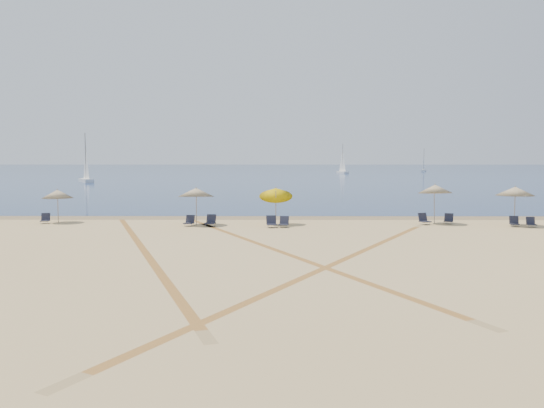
{
  "coord_description": "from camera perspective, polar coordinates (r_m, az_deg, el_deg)",
  "views": [
    {
      "loc": [
        0.25,
        -16.17,
        4.19
      ],
      "look_at": [
        0.0,
        20.0,
        1.3
      ],
      "focal_mm": 37.13,
      "sensor_mm": 36.0,
      "label": 1
    }
  ],
  "objects": [
    {
      "name": "sailboat_2",
      "position": [
        198.76,
        15.13,
        3.89
      ],
      "size": [
        3.01,
        5.43,
        7.87
      ],
      "rotation": [
        0.0,
        0.0,
        -0.34
      ],
      "color": "white",
      "rests_on": "ocean"
    },
    {
      "name": "umbrella_2",
      "position": [
        36.04,
        -7.7,
        1.18
      ],
      "size": [
        2.33,
        2.35,
        2.43
      ],
      "color": "gray",
      "rests_on": "ground"
    },
    {
      "name": "chair_2",
      "position": [
        39.67,
        -22.0,
        -1.4
      ],
      "size": [
        0.67,
        0.74,
        0.67
      ],
      "rotation": [
        0.0,
        0.0,
        0.2
      ],
      "color": "black",
      "rests_on": "ground"
    },
    {
      "name": "ocean",
      "position": [
        241.2,
        0.34,
        3.57
      ],
      "size": [
        500.0,
        500.0,
        0.0
      ],
      "primitive_type": "plane",
      "color": "#0C2151",
      "rests_on": "ground"
    },
    {
      "name": "ground",
      "position": [
        16.7,
        -0.49,
        -9.96
      ],
      "size": [
        160.0,
        160.0,
        0.0
      ],
      "primitive_type": "plane",
      "color": "tan",
      "rests_on": "ground"
    },
    {
      "name": "umbrella_4",
      "position": [
        37.91,
        16.21,
        1.48
      ],
      "size": [
        2.18,
        2.22,
        2.64
      ],
      "color": "gray",
      "rests_on": "ground"
    },
    {
      "name": "umbrella_5",
      "position": [
        38.43,
        23.44,
        1.2
      ],
      "size": [
        2.35,
        2.35,
        2.53
      ],
      "color": "gray",
      "rests_on": "ground"
    },
    {
      "name": "sailboat_0",
      "position": [
        107.35,
        -18.34,
        3.54
      ],
      "size": [
        4.34,
        5.94,
        8.93
      ],
      "rotation": [
        0.0,
        0.0,
        0.53
      ],
      "color": "white",
      "rests_on": "ocean"
    },
    {
      "name": "chair_9",
      "position": [
        38.08,
        23.36,
        -1.68
      ],
      "size": [
        0.66,
        0.74,
        0.66
      ],
      "rotation": [
        0.0,
        0.0,
        -0.2
      ],
      "color": "black",
      "rests_on": "ground"
    },
    {
      "name": "sailboat_1",
      "position": [
        167.82,
        7.17,
        4.01
      ],
      "size": [
        3.14,
        6.07,
        8.77
      ],
      "rotation": [
        0.0,
        0.0,
        0.29
      ],
      "color": "white",
      "rests_on": "ocean"
    },
    {
      "name": "chair_5",
      "position": [
        34.6,
        -0.06,
        -1.86
      ],
      "size": [
        0.7,
        0.78,
        0.72
      ],
      "rotation": [
        0.0,
        0.0,
        0.16
      ],
      "color": "black",
      "rests_on": "ground"
    },
    {
      "name": "tire_tracks",
      "position": [
        25.51,
        -2.77,
        -4.88
      ],
      "size": [
        45.96,
        42.43,
        0.0
      ],
      "color": "tan",
      "rests_on": "ground"
    },
    {
      "name": "chair_10",
      "position": [
        38.27,
        24.78,
        -1.73
      ],
      "size": [
        0.59,
        0.67,
        0.63
      ],
      "rotation": [
        0.0,
        0.0,
        -0.12
      ],
      "color": "black",
      "rests_on": "ground"
    },
    {
      "name": "chair_3",
      "position": [
        35.68,
        -8.37,
        -1.74
      ],
      "size": [
        0.7,
        0.77,
        0.68
      ],
      "rotation": [
        0.0,
        0.0,
        -0.23
      ],
      "color": "black",
      "rests_on": "ground"
    },
    {
      "name": "wet_sand",
      "position": [
        40.38,
        0.04,
        -1.38
      ],
      "size": [
        500.0,
        500.0,
        0.0
      ],
      "primitive_type": "plane",
      "color": "olive",
      "rests_on": "ground"
    },
    {
      "name": "chair_8",
      "position": [
        38.29,
        17.47,
        -1.48
      ],
      "size": [
        0.76,
        0.81,
        0.67
      ],
      "rotation": [
        0.0,
        0.0,
        -0.4
      ],
      "color": "black",
      "rests_on": "ground"
    },
    {
      "name": "chair_6",
      "position": [
        34.63,
        1.22,
        -1.88
      ],
      "size": [
        0.67,
        0.75,
        0.68
      ],
      "rotation": [
        0.0,
        0.0,
        -0.18
      ],
      "color": "black",
      "rests_on": "ground"
    },
    {
      "name": "umbrella_1",
      "position": [
        39.7,
        -20.92,
        0.96
      ],
      "size": [
        2.01,
        2.01,
        2.24
      ],
      "color": "gray",
      "rests_on": "ground"
    },
    {
      "name": "umbrella_3",
      "position": [
        35.88,
        0.39,
        1.21
      ],
      "size": [
        2.14,
        2.2,
        2.73
      ],
      "color": "gray",
      "rests_on": "ground"
    },
    {
      "name": "chair_7",
      "position": [
        37.44,
        15.16,
        -1.52
      ],
      "size": [
        0.82,
        0.88,
        0.73
      ],
      "rotation": [
        0.0,
        0.0,
        0.36
      ],
      "color": "black",
      "rests_on": "ground"
    },
    {
      "name": "chair_4",
      "position": [
        35.46,
        -6.25,
        -1.72
      ],
      "size": [
        0.73,
        0.81,
        0.73
      ],
      "rotation": [
        0.0,
        0.0,
        -0.21
      ],
      "color": "black",
      "rests_on": "ground"
    }
  ]
}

